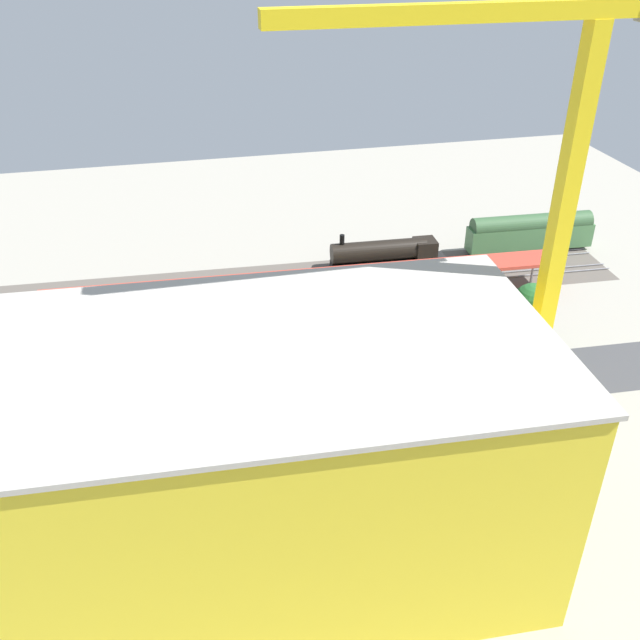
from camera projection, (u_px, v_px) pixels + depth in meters
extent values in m
plane|color=#9E998C|center=(293.00, 376.00, 78.80)|extent=(159.34, 159.34, 0.00)
cube|color=#5B544C|center=(263.00, 287.00, 96.97)|extent=(100.11, 18.05, 0.01)
cube|color=#424244|center=(301.00, 402.00, 74.77)|extent=(99.91, 13.71, 0.01)
cube|color=#9E9EA8|center=(259.00, 275.00, 99.72)|extent=(99.48, 4.84, 0.12)
cube|color=#9E9EA8|center=(261.00, 280.00, 98.51)|extent=(99.48, 4.84, 0.12)
cube|color=#9E9EA8|center=(265.00, 293.00, 95.24)|extent=(99.48, 4.84, 0.12)
cube|color=#9E9EA8|center=(267.00, 298.00, 94.04)|extent=(99.48, 4.84, 0.12)
cube|color=#C63D2D|center=(311.00, 277.00, 90.13)|extent=(68.04, 7.62, 0.45)
cylinder|color=slate|center=(532.00, 274.00, 95.92)|extent=(0.30, 0.30, 4.08)
cylinder|color=slate|center=(424.00, 283.00, 93.61)|extent=(0.30, 0.30, 4.08)
cylinder|color=slate|center=(311.00, 293.00, 91.29)|extent=(0.30, 0.30, 4.08)
cylinder|color=slate|center=(193.00, 303.00, 88.98)|extent=(0.30, 0.30, 4.08)
cylinder|color=slate|center=(67.00, 314.00, 86.67)|extent=(0.30, 0.30, 4.08)
cube|color=black|center=(388.00, 262.00, 102.58)|extent=(17.06, 3.44, 1.00)
cylinder|color=black|center=(379.00, 251.00, 101.34)|extent=(14.01, 3.59, 2.94)
cube|color=black|center=(425.00, 251.00, 102.74)|extent=(3.21, 3.28, 3.60)
cylinder|color=black|center=(342.00, 240.00, 99.41)|extent=(0.70, 0.70, 1.40)
cube|color=black|center=(527.00, 249.00, 106.93)|extent=(17.39, 3.22, 0.60)
cube|color=#4C7F4C|center=(529.00, 236.00, 105.88)|extent=(19.34, 3.92, 3.52)
cylinder|color=#355935|center=(532.00, 224.00, 104.85)|extent=(18.57, 3.88, 3.01)
cube|color=black|center=(405.00, 404.00, 74.15)|extent=(3.93, 1.99, 0.30)
cube|color=black|center=(405.00, 400.00, 73.90)|extent=(4.67, 2.10, 0.70)
cube|color=#1E2328|center=(406.00, 395.00, 73.55)|extent=(2.64, 1.77, 0.65)
cube|color=black|center=(340.00, 416.00, 72.39)|extent=(3.87, 1.91, 0.30)
cube|color=#474C51|center=(340.00, 412.00, 72.10)|extent=(4.59, 2.02, 0.83)
cube|color=#1E2328|center=(340.00, 406.00, 71.72)|extent=(2.60, 1.71, 0.67)
cube|color=black|center=(271.00, 424.00, 71.31)|extent=(3.53, 1.86, 0.30)
cube|color=silver|center=(270.00, 420.00, 71.04)|extent=(4.20, 1.95, 0.78)
cube|color=#1E2328|center=(270.00, 414.00, 70.68)|extent=(2.37, 1.68, 0.62)
cube|color=black|center=(195.00, 434.00, 69.97)|extent=(4.02, 1.88, 0.30)
cube|color=silver|center=(194.00, 430.00, 69.70)|extent=(4.79, 1.97, 0.75)
cube|color=#1E2328|center=(194.00, 425.00, 69.35)|extent=(2.69, 1.71, 0.63)
cube|color=black|center=(124.00, 445.00, 68.53)|extent=(3.59, 2.06, 0.30)
cube|color=#474C51|center=(123.00, 441.00, 68.24)|extent=(4.25, 2.20, 0.80)
cube|color=#1E2328|center=(122.00, 436.00, 67.90)|extent=(2.44, 1.81, 0.53)
cube|color=yellow|center=(274.00, 460.00, 52.79)|extent=(40.42, 23.50, 19.41)
cube|color=#B7B2A8|center=(269.00, 349.00, 47.72)|extent=(41.05, 24.12, 0.40)
cube|color=gray|center=(517.00, 456.00, 66.59)|extent=(3.60, 3.60, 1.20)
cube|color=yellow|center=(550.00, 278.00, 56.89)|extent=(1.40, 1.40, 39.08)
cube|color=yellow|center=(461.00, 13.00, 44.64)|extent=(25.89, 1.29, 1.20)
cube|color=black|center=(80.00, 444.00, 68.49)|extent=(9.47, 2.80, 0.50)
cube|color=silver|center=(88.00, 429.00, 67.72)|extent=(7.25, 2.92, 3.13)
cube|color=silver|center=(38.00, 436.00, 67.20)|extent=(2.38, 2.63, 2.54)
cube|color=black|center=(309.00, 419.00, 71.79)|extent=(9.30, 3.25, 0.50)
cube|color=white|center=(319.00, 407.00, 71.09)|extent=(7.29, 3.24, 2.62)
cube|color=maroon|center=(274.00, 410.00, 70.74)|extent=(2.33, 2.63, 2.39)
cube|color=black|center=(342.00, 403.00, 74.16)|extent=(9.13, 3.23, 0.50)
cube|color=white|center=(352.00, 389.00, 73.34)|extent=(7.07, 3.19, 3.05)
cube|color=silver|center=(309.00, 394.00, 73.14)|extent=(2.39, 2.58, 2.38)
cylinder|color=brown|center=(498.00, 336.00, 83.69)|extent=(0.48, 0.48, 2.55)
sphere|color=#28662D|center=(501.00, 314.00, 82.15)|extent=(4.98, 4.98, 4.98)
cylinder|color=brown|center=(528.00, 327.00, 84.39)|extent=(0.54, 0.54, 3.59)
sphere|color=#28662D|center=(532.00, 302.00, 82.64)|extent=(4.63, 4.63, 4.63)
cylinder|color=brown|center=(475.00, 343.00, 81.87)|extent=(0.44, 0.44, 2.96)
sphere|color=#2D7233|center=(478.00, 320.00, 80.24)|extent=(4.87, 4.87, 4.87)
cylinder|color=#333333|center=(369.00, 400.00, 70.31)|extent=(0.16, 0.16, 5.77)
cube|color=black|center=(370.00, 373.00, 68.60)|extent=(0.36, 0.36, 0.90)
sphere|color=yellow|center=(368.00, 375.00, 68.71)|extent=(0.20, 0.20, 0.20)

